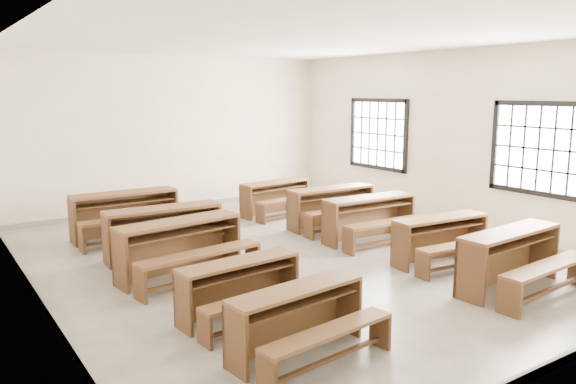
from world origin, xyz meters
TOP-DOWN VIEW (x-y plane):
  - room at (0.09, 0.00)m, footprint 8.50×8.50m
  - desk_set_0 at (-1.68, -2.70)m, footprint 1.51×0.90m
  - desk_set_1 at (-1.71, -1.62)m, footprint 1.48×0.86m
  - desk_set_2 at (-1.70, 0.03)m, footprint 1.82×1.09m
  - desk_set_3 at (-1.56, 0.97)m, footprint 1.76×0.97m
  - desk_set_4 at (-1.66, 2.45)m, footprint 1.77×0.93m
  - desk_set_5 at (1.57, -2.74)m, footprint 1.73×0.98m
  - desk_set_6 at (1.69, -1.50)m, footprint 1.58×0.92m
  - desk_set_7 at (1.67, -0.00)m, footprint 1.70×0.94m
  - desk_set_8 at (1.71, 1.09)m, footprint 1.69×0.94m
  - desk_set_9 at (1.46, 2.59)m, footprint 1.59×0.95m

SIDE VIEW (x-z plane):
  - desk_set_1 at x=-1.71m, z-range 0.05..0.70m
  - desk_set_0 at x=-1.68m, z-range 0.05..0.70m
  - desk_set_9 at x=1.46m, z-range 0.06..0.74m
  - desk_set_6 at x=1.69m, z-range 0.06..0.74m
  - desk_set_8 at x=1.71m, z-range 0.06..0.80m
  - desk_set_7 at x=1.67m, z-range 0.06..0.81m
  - desk_set_5 at x=1.57m, z-range 0.06..0.82m
  - desk_set_3 at x=-1.56m, z-range 0.06..0.84m
  - desk_set_2 at x=-1.70m, z-range 0.06..0.84m
  - desk_set_4 at x=-1.66m, z-range 0.07..0.86m
  - room at x=0.09m, z-range 0.54..3.74m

